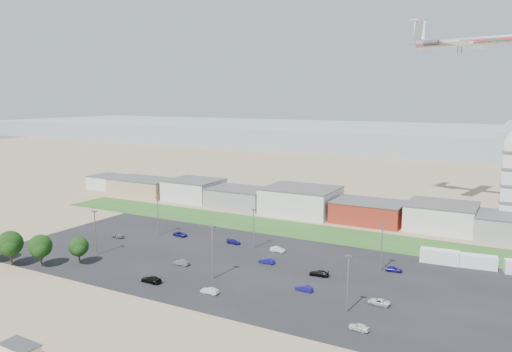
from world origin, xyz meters
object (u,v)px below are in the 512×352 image
Objects in this scene: parked_car_0 at (379,302)px; parked_car_9 at (180,234)px; parked_car_7 at (267,261)px; airliner at (469,41)px; parked_car_12 at (319,273)px; parked_car_2 at (359,327)px; parked_car_13 at (210,291)px; parked_car_5 at (118,236)px; box_trailer_a at (440,256)px; parked_car_3 at (151,279)px; parked_car_4 at (181,263)px; parked_car_6 at (234,242)px; parked_car_11 at (278,249)px; parked_car_1 at (304,288)px; parked_car_8 at (394,269)px.

parked_car_9 is (-57.66, 18.45, 0.01)m from parked_car_0.
parked_car_7 is 0.91× the size of parked_car_9.
parked_car_12 is at bearing -91.34° from airliner.
parked_car_2 is at bearing 51.17° from parked_car_7.
parked_car_13 is (28.62, -28.66, 0.02)m from parked_car_9.
airliner reaches higher than parked_car_5.
box_trailer_a reaches higher than parked_car_3.
parked_car_0 is at bearing 84.66° from parked_car_4.
parked_car_5 is 0.91× the size of parked_car_6.
parked_car_4 is 19.29m from parked_car_6.
parked_car_4 is 17.70m from parked_car_13.
parked_car_5 is (-28.73, 20.42, -0.06)m from parked_car_3.
parked_car_12 reaches higher than parked_car_11.
parked_car_1 is 29.38m from parked_car_4.
parked_car_7 is at bearing -155.06° from box_trailer_a.
parked_car_2 reaches higher than parked_car_1.
parked_car_7 is 0.89× the size of parked_car_12.
parked_car_13 is (-34.78, -38.91, -0.95)m from box_trailer_a.
parked_car_9 is at bearing -111.85° from parked_car_2.
parked_car_8 is (40.61, 29.36, -0.06)m from parked_car_3.
airliner is 111.24m from parked_car_4.
airliner reaches higher than parked_car_12.
parked_car_6 is at bearing 169.90° from parked_car_4.
parked_car_7 is (-30.35, -76.40, -52.76)m from airliner.
box_trailer_a reaches higher than parked_car_7.
box_trailer_a reaches higher than parked_car_2.
box_trailer_a reaches higher than parked_car_9.
parked_car_12 is at bearing 81.32° from parked_car_7.
parked_car_9 is at bearing -150.83° from parked_car_3.
airliner is at bearing -35.22° from parked_car_9.
parked_car_4 is 0.95× the size of parked_car_6.
parked_car_8 is at bearing -172.72° from parked_car_0.
parked_car_0 is at bearing -175.22° from parked_car_2.
parked_car_7 is 13.13m from parked_car_12.
airliner is 11.60× the size of parked_car_5.
parked_car_8 reaches higher than parked_car_0.
parked_car_12 reaches higher than parked_car_13.
parked_car_2 is 0.93× the size of parked_car_11.
airliner is 95.87m from parked_car_12.
parked_car_2 is 34.76m from parked_car_7.
parked_car_6 is at bearing -157.73° from parked_car_13.
parked_car_2 is 0.74× the size of parked_car_3.
box_trailer_a is 2.12× the size of parked_car_6.
parked_car_5 reaches higher than parked_car_0.
parked_car_3 is at bearing -87.39° from parked_car_13.
parked_car_12 is at bearing 93.41° from parked_car_5.
parked_car_7 is (-13.55, 10.66, 0.04)m from parked_car_1.
parked_car_5 is at bearing -96.87° from parked_car_1.
parked_car_0 is 29.39m from parked_car_7.
parked_car_3 is at bearing -66.65° from parked_car_1.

